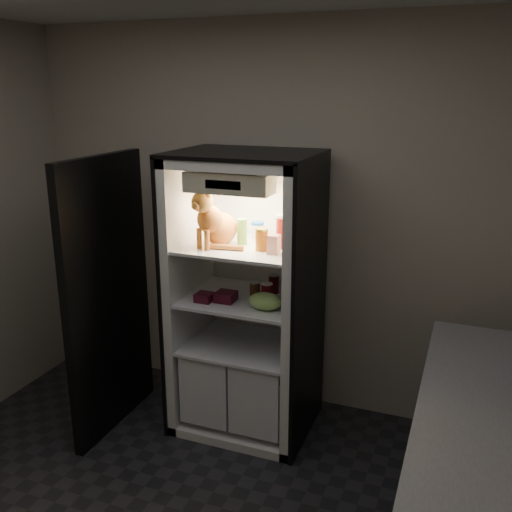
{
  "coord_description": "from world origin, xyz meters",
  "views": [
    {
      "loc": [
        1.33,
        -1.89,
        2.25
      ],
      "look_at": [
        0.09,
        1.32,
        1.23
      ],
      "focal_mm": 40.0,
      "sensor_mm": 36.0,
      "label": 1
    }
  ],
  "objects_px": {
    "condiment_jar": "(255,288)",
    "refrigerator": "(248,315)",
    "parmesan_shaker": "(242,232)",
    "cream_carton": "(274,244)",
    "mayo_tub": "(258,231)",
    "pepper_jar": "(286,231)",
    "grape_bag": "(265,301)",
    "tabby_cat": "(215,223)",
    "soda_can_a": "(274,284)",
    "soda_can_c": "(267,294)",
    "salsa_jar": "(262,239)",
    "soda_can_b": "(287,291)",
    "berry_box_right": "(226,297)",
    "berry_box_left": "(204,297)"
  },
  "relations": [
    {
      "from": "condiment_jar",
      "to": "tabby_cat",
      "type": "bearing_deg",
      "value": -149.08
    },
    {
      "from": "mayo_tub",
      "to": "soda_can_b",
      "type": "distance_m",
      "value": 0.45
    },
    {
      "from": "mayo_tub",
      "to": "berry_box_right",
      "type": "height_order",
      "value": "mayo_tub"
    },
    {
      "from": "mayo_tub",
      "to": "soda_can_b",
      "type": "xyz_separation_m",
      "value": [
        0.25,
        -0.12,
        -0.35
      ]
    },
    {
      "from": "pepper_jar",
      "to": "condiment_jar",
      "type": "height_order",
      "value": "pepper_jar"
    },
    {
      "from": "grape_bag",
      "to": "berry_box_left",
      "type": "bearing_deg",
      "value": -177.91
    },
    {
      "from": "pepper_jar",
      "to": "soda_can_a",
      "type": "bearing_deg",
      "value": 138.32
    },
    {
      "from": "grape_bag",
      "to": "berry_box_left",
      "type": "xyz_separation_m",
      "value": [
        -0.41,
        -0.01,
        -0.03
      ]
    },
    {
      "from": "soda_can_c",
      "to": "grape_bag",
      "type": "xyz_separation_m",
      "value": [
        0.02,
        -0.08,
        -0.02
      ]
    },
    {
      "from": "pepper_jar",
      "to": "soda_can_c",
      "type": "relative_size",
      "value": 1.54
    },
    {
      "from": "pepper_jar",
      "to": "grape_bag",
      "type": "relative_size",
      "value": 1.0
    },
    {
      "from": "parmesan_shaker",
      "to": "grape_bag",
      "type": "height_order",
      "value": "parmesan_shaker"
    },
    {
      "from": "pepper_jar",
      "to": "soda_can_a",
      "type": "relative_size",
      "value": 1.68
    },
    {
      "from": "tabby_cat",
      "to": "grape_bag",
      "type": "bearing_deg",
      "value": 5.72
    },
    {
      "from": "soda_can_c",
      "to": "condiment_jar",
      "type": "distance_m",
      "value": 0.17
    },
    {
      "from": "tabby_cat",
      "to": "parmesan_shaker",
      "type": "xyz_separation_m",
      "value": [
        0.14,
        0.09,
        -0.06
      ]
    },
    {
      "from": "salsa_jar",
      "to": "berry_box_right",
      "type": "bearing_deg",
      "value": -169.65
    },
    {
      "from": "condiment_jar",
      "to": "pepper_jar",
      "type": "bearing_deg",
      "value": -1.9
    },
    {
      "from": "berry_box_left",
      "to": "condiment_jar",
      "type": "bearing_deg",
      "value": 39.6
    },
    {
      "from": "pepper_jar",
      "to": "berry_box_right",
      "type": "bearing_deg",
      "value": -155.27
    },
    {
      "from": "cream_carton",
      "to": "berry_box_left",
      "type": "distance_m",
      "value": 0.59
    },
    {
      "from": "refrigerator",
      "to": "soda_can_b",
      "type": "xyz_separation_m",
      "value": [
        0.28,
        -0.01,
        0.21
      ]
    },
    {
      "from": "soda_can_a",
      "to": "soda_can_c",
      "type": "relative_size",
      "value": 0.92
    },
    {
      "from": "parmesan_shaker",
      "to": "berry_box_right",
      "type": "bearing_deg",
      "value": -115.98
    },
    {
      "from": "refrigerator",
      "to": "soda_can_c",
      "type": "relative_size",
      "value": 13.86
    },
    {
      "from": "condiment_jar",
      "to": "berry_box_right",
      "type": "height_order",
      "value": "condiment_jar"
    },
    {
      "from": "condiment_jar",
      "to": "refrigerator",
      "type": "bearing_deg",
      "value": 170.32
    },
    {
      "from": "parmesan_shaker",
      "to": "refrigerator",
      "type": "bearing_deg",
      "value": 71.43
    },
    {
      "from": "tabby_cat",
      "to": "berry_box_right",
      "type": "relative_size",
      "value": 3.26
    },
    {
      "from": "salsa_jar",
      "to": "condiment_jar",
      "type": "bearing_deg",
      "value": 126.6
    },
    {
      "from": "parmesan_shaker",
      "to": "cream_carton",
      "type": "distance_m",
      "value": 0.29
    },
    {
      "from": "tabby_cat",
      "to": "mayo_tub",
      "type": "xyz_separation_m",
      "value": [
        0.19,
        0.25,
        -0.09
      ]
    },
    {
      "from": "cream_carton",
      "to": "parmesan_shaker",
      "type": "bearing_deg",
      "value": 153.59
    },
    {
      "from": "soda_can_b",
      "to": "soda_can_c",
      "type": "distance_m",
      "value": 0.15
    },
    {
      "from": "mayo_tub",
      "to": "berry_box_right",
      "type": "bearing_deg",
      "value": -111.17
    },
    {
      "from": "condiment_jar",
      "to": "grape_bag",
      "type": "height_order",
      "value": "grape_bag"
    },
    {
      "from": "berry_box_left",
      "to": "berry_box_right",
      "type": "distance_m",
      "value": 0.14
    },
    {
      "from": "soda_can_c",
      "to": "berry_box_left",
      "type": "height_order",
      "value": "soda_can_c"
    },
    {
      "from": "salsa_jar",
      "to": "condiment_jar",
      "type": "relative_size",
      "value": 1.42
    },
    {
      "from": "berry_box_right",
      "to": "parmesan_shaker",
      "type": "bearing_deg",
      "value": 64.02
    },
    {
      "from": "tabby_cat",
      "to": "berry_box_right",
      "type": "height_order",
      "value": "tabby_cat"
    },
    {
      "from": "grape_bag",
      "to": "tabby_cat",
      "type": "bearing_deg",
      "value": 168.85
    },
    {
      "from": "mayo_tub",
      "to": "pepper_jar",
      "type": "distance_m",
      "value": 0.27
    },
    {
      "from": "parmesan_shaker",
      "to": "pepper_jar",
      "type": "bearing_deg",
      "value": 6.18
    },
    {
      "from": "cream_carton",
      "to": "soda_can_a",
      "type": "relative_size",
      "value": 0.93
    },
    {
      "from": "parmesan_shaker",
      "to": "grape_bag",
      "type": "relative_size",
      "value": 0.79
    },
    {
      "from": "tabby_cat",
      "to": "berry_box_left",
      "type": "relative_size",
      "value": 3.74
    },
    {
      "from": "salsa_jar",
      "to": "pepper_jar",
      "type": "bearing_deg",
      "value": 45.13
    },
    {
      "from": "pepper_jar",
      "to": "soda_can_b",
      "type": "height_order",
      "value": "pepper_jar"
    },
    {
      "from": "refrigerator",
      "to": "soda_can_a",
      "type": "bearing_deg",
      "value": 27.91
    }
  ]
}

